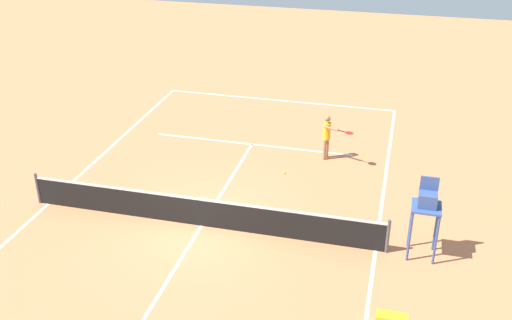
# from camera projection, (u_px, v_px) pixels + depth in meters

# --- Properties ---
(ground_plane) EXTENTS (60.00, 60.00, 0.00)m
(ground_plane) POSITION_uv_depth(u_px,v_px,m) (202.00, 226.00, 18.50)
(ground_plane) COLOR #D37A4C
(court_lines) EXTENTS (10.64, 22.14, 0.01)m
(court_lines) POSITION_uv_depth(u_px,v_px,m) (202.00, 226.00, 18.50)
(court_lines) COLOR white
(court_lines) RESTS_ON ground
(tennis_net) EXTENTS (11.24, 0.10, 1.07)m
(tennis_net) POSITION_uv_depth(u_px,v_px,m) (201.00, 212.00, 18.28)
(tennis_net) COLOR #4C4C51
(tennis_net) RESTS_ON ground
(player_serving) EXTENTS (1.19, 0.91, 1.72)m
(player_serving) POSITION_uv_depth(u_px,v_px,m) (328.00, 134.00, 22.15)
(player_serving) COLOR #9E704C
(player_serving) RESTS_ON ground
(tennis_ball) EXTENTS (0.07, 0.07, 0.07)m
(tennis_ball) POSITION_uv_depth(u_px,v_px,m) (285.00, 173.00, 21.54)
(tennis_ball) COLOR #CCE033
(tennis_ball) RESTS_ON ground
(umpire_chair) EXTENTS (0.80, 0.80, 2.41)m
(umpire_chair) POSITION_uv_depth(u_px,v_px,m) (427.00, 206.00, 16.44)
(umpire_chair) COLOR #38518C
(umpire_chair) RESTS_ON ground
(equipment_bag) EXTENTS (0.76, 0.32, 0.30)m
(equipment_bag) POSITION_uv_depth(u_px,v_px,m) (392.00, 320.00, 14.50)
(equipment_bag) COLOR yellow
(equipment_bag) RESTS_ON ground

